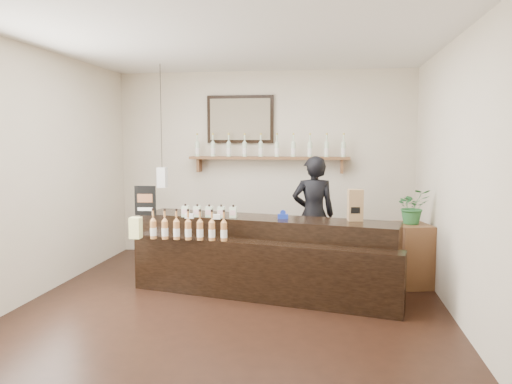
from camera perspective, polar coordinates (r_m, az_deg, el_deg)
The scene contains 10 objects.
ground at distance 5.44m, azimuth -2.73°, elevation -13.01°, with size 5.00×5.00×0.00m, color black.
room_shell at distance 5.15m, azimuth -2.83°, elevation 5.22°, with size 5.00×5.00×5.00m.
back_wall_decor at distance 7.51m, azimuth -0.49°, elevation 5.90°, with size 2.66×0.96×1.69m.
counter at distance 5.85m, azimuth 0.80°, elevation -7.51°, with size 3.13×1.47×1.01m.
promo_sign at distance 6.15m, azimuth -12.54°, elevation -0.97°, with size 0.26×0.04×0.36m.
paper_bag at distance 5.72m, azimuth 11.28°, elevation -1.47°, with size 0.18×0.14×0.36m.
tape_dispenser at distance 5.77m, azimuth 3.10°, elevation -2.69°, with size 0.12×0.05×0.10m.
side_cabinet at distance 6.39m, azimuth 17.31°, elevation -6.87°, with size 0.50×0.60×0.76m.
potted_plant at distance 6.28m, azimuth 17.48°, elevation -1.58°, with size 0.38×0.33×0.43m, color #2B6D35.
shopkeeper at distance 6.66m, azimuth 6.58°, elevation -1.72°, with size 0.64×0.42×1.76m, color black.
Camera 1 is at (1.00, -5.05, 1.77)m, focal length 35.00 mm.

